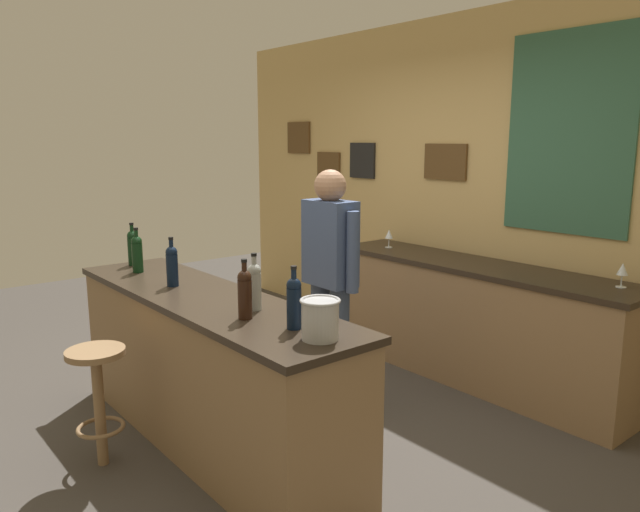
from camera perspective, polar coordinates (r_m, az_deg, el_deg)
ground_plane at (r=4.07m, az=-5.30°, el=-15.43°), size 10.00×10.00×0.00m
back_wall at (r=5.07m, az=13.87°, el=6.24°), size 6.00×0.09×2.80m
bar_counter at (r=3.69m, az=-10.66°, el=-10.58°), size 2.42×0.60×0.92m
side_counter at (r=4.72m, az=14.38°, el=-6.05°), size 2.47×0.56×0.90m
bartender at (r=3.97m, az=0.95°, el=-1.66°), size 0.52×0.21×1.62m
bar_stool at (r=3.61m, az=-20.35°, el=-11.61°), size 0.32×0.32×0.68m
wine_bottle_a at (r=4.50m, az=-17.37°, el=0.89°), size 0.07×0.07×0.31m
wine_bottle_b at (r=4.24m, az=-16.97°, el=0.32°), size 0.07×0.07×0.31m
wine_bottle_c at (r=3.78m, az=-13.88°, el=-0.78°), size 0.07×0.07×0.31m
wine_bottle_d at (r=3.18m, az=-6.25°, el=-2.74°), size 0.07×0.07×0.31m
wine_bottle_e at (r=3.03m, az=-7.15°, el=-3.44°), size 0.07×0.07×0.31m
wine_bottle_f at (r=2.85m, az=-2.49°, el=-4.29°), size 0.07×0.07×0.31m
ice_bucket at (r=2.71m, az=0.02°, el=-5.92°), size 0.19×0.19×0.19m
wine_glass_a at (r=5.14m, az=6.57°, el=2.02°), size 0.07×0.07×0.16m
wine_glass_b at (r=4.17m, az=26.80°, el=-1.21°), size 0.07×0.07×0.16m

